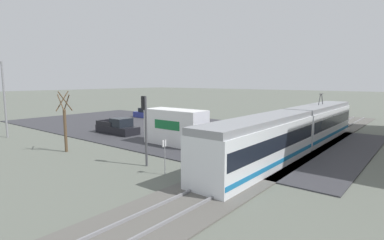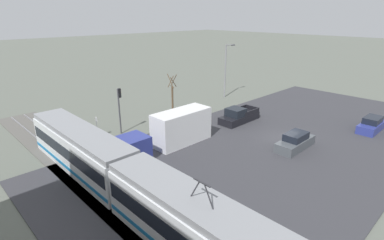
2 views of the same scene
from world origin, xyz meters
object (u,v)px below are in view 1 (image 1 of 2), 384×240
Objects in this scene: no_parking_sign at (165,154)px; pickup_truck at (118,128)px; sedan_car_1 at (147,114)px; street_tree at (65,124)px; box_truck at (187,130)px; traffic_light_pole at (145,121)px; street_lamp_near_crossing at (3,94)px; sedan_car_0 at (181,122)px; light_rail_tram at (296,130)px.

pickup_truck is at bearing -116.88° from no_parking_sign.
sedan_car_1 is 23.00m from street_tree.
no_parking_sign is at bearing 29.42° from box_truck.
traffic_light_pole reaches higher than box_truck.
street_lamp_near_crossing is (8.53, -7.76, 3.83)m from pickup_truck.
box_truck is at bearing -136.24° from sedan_car_0.
sedan_car_1 is 2.05× the size of no_parking_sign.
sedan_car_0 is (-8.31, 2.13, -0.03)m from pickup_truck.
traffic_light_pole is 8.52m from street_tree.
sedan_car_1 is at bearing -149.61° from street_tree.
pickup_truck is 12.15m from street_lamp_near_crossing.
sedan_car_0 is 19.71m from no_parking_sign.
sedan_car_1 is 0.95× the size of traffic_light_pole.
box_truck is 6.76m from traffic_light_pole.
pickup_truck is at bearing 165.60° from sedan_car_0.
light_rail_tram is 13.18m from traffic_light_pole.
traffic_light_pole is at bearing 13.22° from box_truck.
sedan_car_0 is 16.39m from street_tree.
pickup_truck is at bearing -91.21° from box_truck.
sedan_car_0 is 2.06× the size of no_parking_sign.
street_lamp_near_crossing is at bearing -42.29° from pickup_truck.
street_lamp_near_crossing reaches higher than no_parking_sign.
light_rail_tram reaches higher than sedan_car_0.
street_tree is at bearing -175.44° from sedan_car_0.
traffic_light_pole is 3.11m from no_parking_sign.
sedan_car_1 is 0.59× the size of street_lamp_near_crossing.
box_truck is 11.84m from sedan_car_0.
street_tree reaches higher than traffic_light_pole.
light_rail_tram is at bearing 161.53° from no_parking_sign.
street_tree reaches higher than light_rail_tram.
light_rail_tram is at bearing 122.15° from box_truck.
sedan_car_0 is 19.91m from street_lamp_near_crossing.
street_lamp_near_crossing is 3.50× the size of no_parking_sign.
no_parking_sign is (7.22, 14.25, 0.63)m from pickup_truck.
street_tree is at bearing 23.35° from pickup_truck.
street_lamp_near_crossing reaches higher than box_truck.
light_rail_tram is 5.01× the size of pickup_truck.
sedan_car_0 is at bearing 165.60° from pickup_truck.
traffic_light_pole is at bearing 47.28° from sedan_car_1.
sedan_car_1 is (-3.54, -10.31, -0.00)m from sedan_car_0.
light_rail_tram is 19.55m from street_tree.
street_tree is (7.73, -6.87, 0.75)m from box_truck.
pickup_truck is at bearing 137.71° from street_lamp_near_crossing.
street_lamp_near_crossing reaches higher than light_rail_tram.
light_rail_tram reaches higher than sedan_car_1.
sedan_car_0 is at bearing 71.07° from sedan_car_1.
pickup_truck is 1.09× the size of traffic_light_pole.
pickup_truck is at bearing -119.24° from traffic_light_pole.
street_lamp_near_crossing reaches higher than traffic_light_pole.
sedan_car_1 is 0.91× the size of street_tree.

